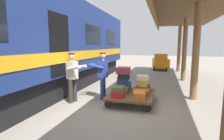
{
  "coord_description": "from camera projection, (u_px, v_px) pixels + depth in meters",
  "views": [
    {
      "loc": [
        -1.13,
        4.99,
        1.95
      ],
      "look_at": [
        0.47,
        -0.47,
        1.15
      ],
      "focal_mm": 28.21,
      "sensor_mm": 36.0,
      "label": 1
    }
  ],
  "objects": [
    {
      "name": "suitcase_cream_canvas",
      "position": [
        143.0,
        78.0,
        6.26
      ],
      "size": [
        0.47,
        0.5,
        0.15
      ],
      "primitive_type": "cube",
      "rotation": [
        0.0,
        0.0,
        0.19
      ],
      "color": "beige",
      "rests_on": "suitcase_yellow_case"
    },
    {
      "name": "luggage_cart",
      "position": [
        131.0,
        95.0,
        5.98
      ],
      "size": [
        1.48,
        1.77,
        0.33
      ],
      "color": "brown",
      "rests_on": "ground_plane"
    },
    {
      "name": "suitcase_brown_leather",
      "position": [
        141.0,
        92.0,
        5.87
      ],
      "size": [
        0.56,
        0.61,
        0.16
      ],
      "primitive_type": "cube",
      "rotation": [
        0.0,
        0.0,
        0.07
      ],
      "color": "brown",
      "rests_on": "luggage_cart"
    },
    {
      "name": "baggage_tug",
      "position": [
        161.0,
        62.0,
        13.94
      ],
      "size": [
        1.4,
        1.87,
        1.3
      ],
      "color": "orange",
      "rests_on": "ground_plane"
    },
    {
      "name": "suitcase_black_hardshell",
      "position": [
        124.0,
        76.0,
        5.95
      ],
      "size": [
        0.49,
        0.55,
        0.14
      ],
      "primitive_type": "cube",
      "rotation": [
        0.0,
        0.0,
        0.24
      ],
      "color": "black",
      "rests_on": "suitcase_navy_fabric"
    },
    {
      "name": "porter_by_door",
      "position": [
        73.0,
        76.0,
        5.97
      ],
      "size": [
        0.73,
        0.54,
        1.7
      ],
      "color": "#332D28",
      "rests_on": "ground_plane"
    },
    {
      "name": "ground_plane",
      "position": [
        123.0,
        110.0,
        5.33
      ],
      "size": [
        60.0,
        60.0,
        0.0
      ],
      "primitive_type": "plane",
      "color": "gray"
    },
    {
      "name": "train_car",
      "position": [
        22.0,
        42.0,
        6.04
      ],
      "size": [
        3.02,
        16.4,
        4.0
      ],
      "color": "navy",
      "rests_on": "ground_plane"
    },
    {
      "name": "porter_in_overalls",
      "position": [
        102.0,
        74.0,
        6.32
      ],
      "size": [
        0.71,
        0.51,
        1.7
      ],
      "color": "navy",
      "rests_on": "ground_plane"
    },
    {
      "name": "suitcase_burgundy_valise",
      "position": [
        123.0,
        70.0,
        5.97
      ],
      "size": [
        0.46,
        0.51,
        0.21
      ],
      "primitive_type": "cube",
      "rotation": [
        0.0,
        0.0,
        0.06
      ],
      "color": "maroon",
      "rests_on": "suitcase_black_hardshell"
    },
    {
      "name": "suitcase_teal_softside",
      "position": [
        125.0,
        86.0,
        6.51
      ],
      "size": [
        0.36,
        0.62,
        0.28
      ],
      "primitive_type": "cube",
      "rotation": [
        0.0,
        0.0,
        -0.01
      ],
      "color": "#1E666B",
      "rests_on": "luggage_cart"
    },
    {
      "name": "suitcase_orange_carryall",
      "position": [
        139.0,
        95.0,
        5.41
      ],
      "size": [
        0.43,
        0.61,
        0.21
      ],
      "primitive_type": "cube",
      "rotation": [
        0.0,
        0.0,
        0.12
      ],
      "color": "#CC6B23",
      "rests_on": "luggage_cart"
    },
    {
      "name": "suitcase_gray_aluminum",
      "position": [
        122.0,
        89.0,
        6.05
      ],
      "size": [
        0.38,
        0.54,
        0.28
      ],
      "primitive_type": "cube",
      "rotation": [
        0.0,
        0.0,
        -0.02
      ],
      "color": "#9EA0A5",
      "rests_on": "luggage_cart"
    },
    {
      "name": "suitcase_maroon_trunk",
      "position": [
        143.0,
        88.0,
        6.34
      ],
      "size": [
        0.47,
        0.62,
        0.18
      ],
      "primitive_type": "cube",
      "rotation": [
        0.0,
        0.0,
        -0.11
      ],
      "color": "maroon",
      "rests_on": "luggage_cart"
    },
    {
      "name": "suitcase_red_plastic",
      "position": [
        118.0,
        94.0,
        5.6
      ],
      "size": [
        0.44,
        0.6,
        0.19
      ],
      "primitive_type": "cube",
      "rotation": [
        0.0,
        0.0,
        0.11
      ],
      "color": "#AD231E",
      "rests_on": "luggage_cart"
    },
    {
      "name": "suitcase_olive_duffel",
      "position": [
        118.0,
        88.0,
        5.57
      ],
      "size": [
        0.34,
        0.48,
        0.14
      ],
      "primitive_type": "cube",
      "rotation": [
        0.0,
        0.0,
        -0.05
      ],
      "color": "brown",
      "rests_on": "suitcase_red_plastic"
    },
    {
      "name": "suitcase_navy_fabric",
      "position": [
        123.0,
        81.0,
        6.02
      ],
      "size": [
        0.5,
        0.59,
        0.25
      ],
      "primitive_type": "cube",
      "rotation": [
        0.0,
        0.0,
        0.25
      ],
      "color": "navy",
      "rests_on": "suitcase_gray_aluminum"
    },
    {
      "name": "suitcase_yellow_case",
      "position": [
        143.0,
        83.0,
        6.31
      ],
      "size": [
        0.34,
        0.47,
        0.23
      ],
      "primitive_type": "cube",
      "rotation": [
        0.0,
        0.0,
        0.08
      ],
      "color": "gold",
      "rests_on": "suitcase_maroon_trunk"
    }
  ]
}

